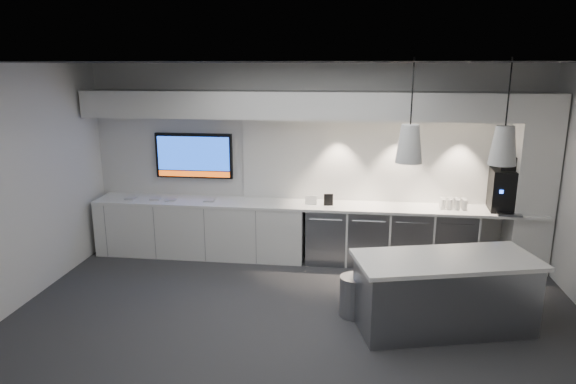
# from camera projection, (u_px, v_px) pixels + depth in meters

# --- Properties ---
(floor) EXTENTS (7.00, 7.00, 0.00)m
(floor) POSITION_uv_depth(u_px,v_px,m) (294.00, 327.00, 5.98)
(floor) COLOR #313133
(floor) RESTS_ON ground
(ceiling) EXTENTS (7.00, 7.00, 0.00)m
(ceiling) POSITION_uv_depth(u_px,v_px,m) (295.00, 62.00, 5.25)
(ceiling) COLOR black
(ceiling) RESTS_ON wall_back
(wall_back) EXTENTS (7.00, 0.00, 7.00)m
(wall_back) POSITION_uv_depth(u_px,v_px,m) (313.00, 162.00, 8.02)
(wall_back) COLOR silver
(wall_back) RESTS_ON floor
(wall_front) EXTENTS (7.00, 0.00, 7.00)m
(wall_front) POSITION_uv_depth(u_px,v_px,m) (250.00, 308.00, 3.21)
(wall_front) COLOR silver
(wall_front) RESTS_ON floor
(wall_left) EXTENTS (0.00, 7.00, 7.00)m
(wall_left) POSITION_uv_depth(u_px,v_px,m) (0.00, 194.00, 6.04)
(wall_left) COLOR silver
(wall_left) RESTS_ON floor
(back_counter) EXTENTS (6.80, 0.65, 0.04)m
(back_counter) POSITION_uv_depth(u_px,v_px,m) (311.00, 205.00, 7.86)
(back_counter) COLOR white
(back_counter) RESTS_ON left_base_cabinets
(left_base_cabinets) EXTENTS (3.30, 0.63, 0.86)m
(left_base_cabinets) POSITION_uv_depth(u_px,v_px,m) (201.00, 229.00, 8.18)
(left_base_cabinets) COLOR white
(left_base_cabinets) RESTS_ON floor
(fridge_unit_a) EXTENTS (0.60, 0.61, 0.85)m
(fridge_unit_a) POSITION_uv_depth(u_px,v_px,m) (326.00, 234.00, 7.94)
(fridge_unit_a) COLOR gray
(fridge_unit_a) RESTS_ON floor
(fridge_unit_b) EXTENTS (0.60, 0.61, 0.85)m
(fridge_unit_b) POSITION_uv_depth(u_px,v_px,m) (367.00, 236.00, 7.87)
(fridge_unit_b) COLOR gray
(fridge_unit_b) RESTS_ON floor
(fridge_unit_c) EXTENTS (0.60, 0.61, 0.85)m
(fridge_unit_c) POSITION_uv_depth(u_px,v_px,m) (409.00, 237.00, 7.79)
(fridge_unit_c) COLOR gray
(fridge_unit_c) RESTS_ON floor
(fridge_unit_d) EXTENTS (0.60, 0.61, 0.85)m
(fridge_unit_d) POSITION_uv_depth(u_px,v_px,m) (452.00, 239.00, 7.71)
(fridge_unit_d) COLOR gray
(fridge_unit_d) RESTS_ON floor
(backsplash) EXTENTS (4.60, 0.03, 1.30)m
(backsplash) POSITION_uv_depth(u_px,v_px,m) (391.00, 160.00, 7.85)
(backsplash) COLOR white
(backsplash) RESTS_ON wall_back
(soffit) EXTENTS (6.90, 0.60, 0.40)m
(soffit) POSITION_uv_depth(u_px,v_px,m) (312.00, 105.00, 7.52)
(soffit) COLOR white
(soffit) RESTS_ON wall_back
(column) EXTENTS (0.55, 0.55, 2.60)m
(column) POSITION_uv_depth(u_px,v_px,m) (532.00, 184.00, 7.40)
(column) COLOR white
(column) RESTS_ON floor
(wall_tv) EXTENTS (1.25, 0.07, 0.72)m
(wall_tv) POSITION_uv_depth(u_px,v_px,m) (194.00, 156.00, 8.19)
(wall_tv) COLOR black
(wall_tv) RESTS_ON wall_back
(island) EXTENTS (2.20, 1.36, 0.87)m
(island) POSITION_uv_depth(u_px,v_px,m) (444.00, 293.00, 5.87)
(island) COLOR gray
(island) RESTS_ON floor
(bin) EXTENTS (0.42, 0.42, 0.50)m
(bin) POSITION_uv_depth(u_px,v_px,m) (354.00, 296.00, 6.22)
(bin) COLOR gray
(bin) RESTS_ON floor
(coffee_machine) EXTENTS (0.48, 0.65, 0.80)m
(coffee_machine) POSITION_uv_depth(u_px,v_px,m) (506.00, 188.00, 7.46)
(coffee_machine) COLOR black
(coffee_machine) RESTS_ON back_counter
(sign_black) EXTENTS (0.14, 0.04, 0.18)m
(sign_black) POSITION_uv_depth(u_px,v_px,m) (328.00, 200.00, 7.75)
(sign_black) COLOR black
(sign_black) RESTS_ON back_counter
(sign_white) EXTENTS (0.18, 0.03, 0.14)m
(sign_white) POSITION_uv_depth(u_px,v_px,m) (311.00, 200.00, 7.81)
(sign_white) COLOR white
(sign_white) RESTS_ON back_counter
(cup_cluster) EXTENTS (0.38, 0.18, 0.15)m
(cup_cluster) POSITION_uv_depth(u_px,v_px,m) (453.00, 204.00, 7.58)
(cup_cluster) COLOR white
(cup_cluster) RESTS_ON back_counter
(tray_a) EXTENTS (0.18, 0.18, 0.02)m
(tray_a) POSITION_uv_depth(u_px,v_px,m) (131.00, 198.00, 8.14)
(tray_a) COLOR #B4B4B4
(tray_a) RESTS_ON back_counter
(tray_b) EXTENTS (0.18, 0.18, 0.02)m
(tray_b) POSITION_uv_depth(u_px,v_px,m) (155.00, 199.00, 8.11)
(tray_b) COLOR #B4B4B4
(tray_b) RESTS_ON back_counter
(tray_c) EXTENTS (0.18, 0.18, 0.02)m
(tray_c) POSITION_uv_depth(u_px,v_px,m) (171.00, 200.00, 8.05)
(tray_c) COLOR #B4B4B4
(tray_c) RESTS_ON back_counter
(tray_d) EXTENTS (0.17, 0.17, 0.02)m
(tray_d) POSITION_uv_depth(u_px,v_px,m) (209.00, 200.00, 8.01)
(tray_d) COLOR #B4B4B4
(tray_d) RESTS_ON back_counter
(pendant_left) EXTENTS (0.29, 0.29, 1.11)m
(pendant_left) POSITION_uv_depth(u_px,v_px,m) (409.00, 144.00, 5.51)
(pendant_left) COLOR white
(pendant_left) RESTS_ON ceiling
(pendant_right) EXTENTS (0.29, 0.29, 1.11)m
(pendant_right) POSITION_uv_depth(u_px,v_px,m) (504.00, 145.00, 5.40)
(pendant_right) COLOR white
(pendant_right) RESTS_ON ceiling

